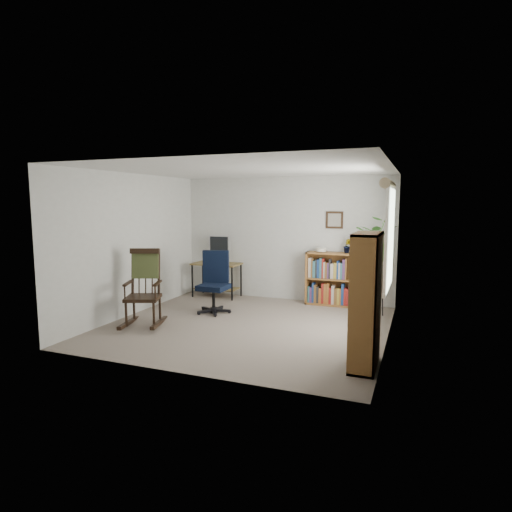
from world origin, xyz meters
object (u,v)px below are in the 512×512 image
at_px(desk, 217,280).
at_px(tall_bookshelf, 366,301).
at_px(rocking_chair, 143,287).
at_px(low_bookshelf, 332,279).
at_px(office_chair, 213,282).

xyz_separation_m(desk, tall_bookshelf, (3.28, -2.76, 0.44)).
distance_m(desk, rocking_chair, 2.29).
bearing_deg(tall_bookshelf, desk, 139.88).
bearing_deg(desk, low_bookshelf, 2.96).
xyz_separation_m(desk, office_chair, (0.53, -1.19, 0.20)).
distance_m(desk, low_bookshelf, 2.33).
bearing_deg(rocking_chair, office_chair, 35.64).
height_order(office_chair, low_bookshelf, office_chair).
height_order(low_bookshelf, tall_bookshelf, tall_bookshelf).
height_order(desk, rocking_chair, rocking_chair).
distance_m(office_chair, low_bookshelf, 2.22).
bearing_deg(office_chair, desk, 99.77).
distance_m(desk, tall_bookshelf, 4.31).
bearing_deg(low_bookshelf, office_chair, -143.77).
xyz_separation_m(rocking_chair, tall_bookshelf, (3.43, -0.50, 0.18)).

